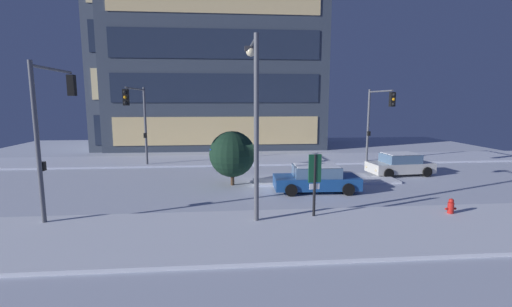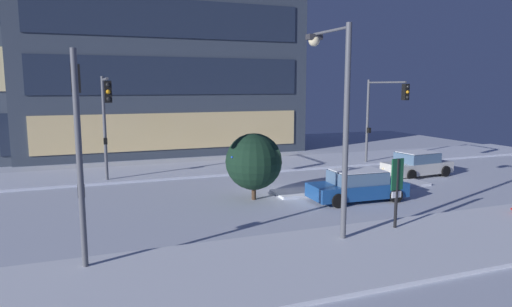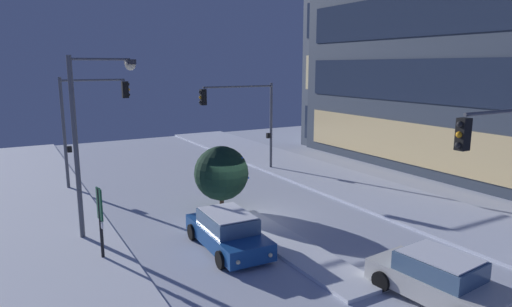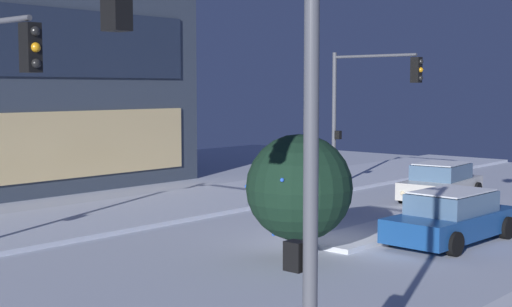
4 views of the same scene
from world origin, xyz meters
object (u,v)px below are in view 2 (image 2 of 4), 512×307
at_px(street_lamp_arched, 336,102).
at_px(car_near, 357,186).
at_px(decorated_tree_left_of_median, 254,162).
at_px(traffic_light_corner_near_left, 78,120).
at_px(car_far, 417,164).
at_px(parking_info_sign, 397,186).
at_px(traffic_light_corner_far_left, 106,111).
at_px(traffic_light_corner_far_right, 382,107).

bearing_deg(street_lamp_arched, car_near, -43.16).
bearing_deg(decorated_tree_left_of_median, traffic_light_corner_near_left, -148.05).
distance_m(car_far, parking_info_sign, 11.77).
height_order(traffic_light_corner_far_left, decorated_tree_left_of_median, traffic_light_corner_far_left).
relative_size(traffic_light_corner_far_left, decorated_tree_left_of_median, 1.85).
bearing_deg(traffic_light_corner_far_right, decorated_tree_left_of_median, -64.83).
bearing_deg(decorated_tree_left_of_median, traffic_light_corner_far_left, 143.50).
distance_m(traffic_light_corner_far_left, parking_info_sign, 15.09).
xyz_separation_m(car_near, car_far, (6.85, 3.89, -0.00)).
relative_size(traffic_light_corner_far_left, parking_info_sign, 2.15).
bearing_deg(traffic_light_corner_near_left, decorated_tree_left_of_median, -58.05).
relative_size(car_near, traffic_light_corner_far_left, 0.80).
bearing_deg(traffic_light_corner_far_left, decorated_tree_left_of_median, 53.50).
height_order(car_far, traffic_light_corner_far_left, traffic_light_corner_far_left).
bearing_deg(car_near, decorated_tree_left_of_median, 159.48).
bearing_deg(traffic_light_corner_far_right, street_lamp_arched, -42.36).
relative_size(car_near, traffic_light_corner_far_right, 0.81).
distance_m(traffic_light_corner_far_right, street_lamp_arched, 15.35).
height_order(car_far, traffic_light_corner_near_left, traffic_light_corner_near_left).
distance_m(car_near, decorated_tree_left_of_median, 5.12).
bearing_deg(traffic_light_corner_far_left, traffic_light_corner_near_left, -7.81).
relative_size(car_far, street_lamp_arched, 0.59).
relative_size(car_near, parking_info_sign, 1.72).
bearing_deg(car_near, car_far, 31.75).
bearing_deg(traffic_light_corner_near_left, car_near, -76.73).
bearing_deg(street_lamp_arched, traffic_light_corner_near_left, 80.88).
xyz_separation_m(car_near, traffic_light_corner_far_left, (-11.05, 6.69, 3.48)).
distance_m(street_lamp_arched, decorated_tree_left_of_median, 6.86).
bearing_deg(car_far, traffic_light_corner_near_left, 14.10).
relative_size(traffic_light_corner_far_right, street_lamp_arched, 0.78).
xyz_separation_m(traffic_light_corner_near_left, street_lamp_arched, (8.58, -1.25, 0.50)).
bearing_deg(car_near, traffic_light_corner_far_left, 150.95).
distance_m(car_far, traffic_light_corner_far_right, 4.69).
height_order(parking_info_sign, decorated_tree_left_of_median, decorated_tree_left_of_median).
relative_size(car_far, traffic_light_corner_far_left, 0.74).
bearing_deg(parking_info_sign, decorated_tree_left_of_median, 21.54).
xyz_separation_m(traffic_light_corner_far_right, traffic_light_corner_far_left, (-17.58, -0.46, 0.14)).
xyz_separation_m(traffic_light_corner_far_right, parking_info_sign, (-7.82, -11.71, -2.28)).
height_order(car_far, traffic_light_corner_far_right, traffic_light_corner_far_right).
bearing_deg(street_lamp_arched, car_far, -53.71).
height_order(traffic_light_corner_far_left, parking_info_sign, traffic_light_corner_far_left).
xyz_separation_m(car_far, traffic_light_corner_near_left, (-19.22, -6.81, 3.72)).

